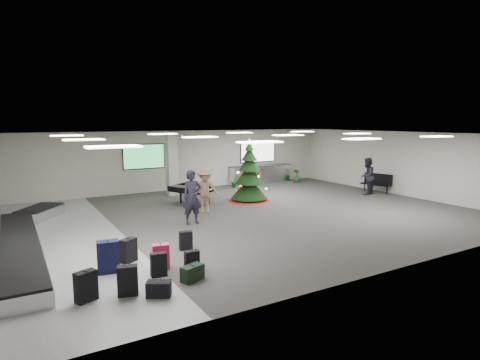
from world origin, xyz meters
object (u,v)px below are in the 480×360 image
potted_plant_right (297,176)px  potted_plant_left (235,181)px  grand_piano (191,189)px  traveler_bench (367,176)px  baggage_carousel (25,239)px  pink_suitcase (161,257)px  traveler_b (205,190)px  traveler_a (192,197)px  bench (377,182)px  service_counter (260,174)px  christmas_tree (249,179)px

potted_plant_right → potted_plant_left: bearing=178.2°
grand_piano → potted_plant_right: bearing=-5.8°
traveler_bench → baggage_carousel: bearing=-18.4°
pink_suitcase → potted_plant_right: (12.10, 9.85, 0.06)m
potted_plant_right → pink_suitcase: bearing=-140.8°
traveler_b → traveler_a: bearing=-110.7°
potted_plant_right → baggage_carousel: bearing=-158.4°
baggage_carousel → traveler_a: (5.42, -0.12, 0.77)m
potted_plant_right → bench: bearing=-73.4°
potted_plant_left → potted_plant_right: potted_plant_right is taller
bench → traveler_b: 9.86m
bench → traveler_a: size_ratio=0.82×
service_counter → grand_piano: service_counter is taller
traveler_b → grand_piano: bearing=103.2°
christmas_tree → potted_plant_left: (1.21, 3.53, -0.63)m
potted_plant_right → traveler_a: bearing=-147.7°
baggage_carousel → grand_piano: 7.48m
christmas_tree → traveler_b: bearing=-156.6°
traveler_bench → traveler_b: bearing=-24.5°
bench → traveler_b: (-9.85, 0.28, 0.37)m
baggage_carousel → potted_plant_right: 16.11m
christmas_tree → traveler_a: christmas_tree is taller
traveler_b → traveler_bench: size_ratio=0.98×
traveler_b → traveler_bench: (8.87, -0.46, 0.02)m
potted_plant_left → christmas_tree: bearing=-109.0°
potted_plant_left → potted_plant_right: bearing=-1.8°
christmas_tree → potted_plant_right: 6.50m
traveler_bench → grand_piano: bearing=-36.2°
christmas_tree → traveler_b: (-2.88, -1.24, -0.08)m
service_counter → bench: 6.76m
traveler_bench → potted_plant_right: 5.15m
pink_suitcase → grand_piano: size_ratio=0.32×
baggage_carousel → potted_plant_left: (10.68, 6.07, 0.16)m
bench → service_counter: bearing=107.2°
pink_suitcase → bench: size_ratio=0.41×
pink_suitcase → christmas_tree: size_ratio=0.23×
traveler_a → traveler_b: 1.84m
traveler_bench → service_counter: bearing=-87.5°
grand_piano → bench: 9.89m
service_counter → pink_suitcase: 14.58m
baggage_carousel → traveler_bench: 15.50m
christmas_tree → potted_plant_left: bearing=71.0°
potted_plant_right → christmas_tree: bearing=-148.4°
service_counter → grand_piano: bearing=-149.2°
pink_suitcase → traveler_a: size_ratio=0.34×
christmas_tree → traveler_a: 4.85m
baggage_carousel → pink_suitcase: (2.88, -3.92, 0.12)m
pink_suitcase → traveler_a: bearing=67.7°
christmas_tree → baggage_carousel: bearing=-165.0°
baggage_carousel → potted_plant_right: size_ratio=12.50×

